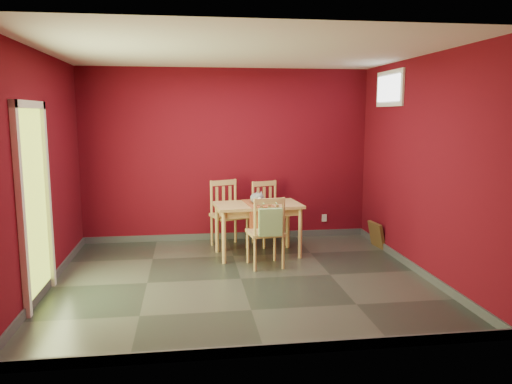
{
  "coord_description": "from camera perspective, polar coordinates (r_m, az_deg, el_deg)",
  "views": [
    {
      "loc": [
        -0.62,
        -5.83,
        1.99
      ],
      "look_at": [
        0.25,
        0.45,
        1.0
      ],
      "focal_mm": 35.0,
      "sensor_mm": 36.0,
      "label": 1
    }
  ],
  "objects": [
    {
      "name": "chair_far_left",
      "position": [
        7.56,
        -3.23,
        -2.42
      ],
      "size": [
        0.6,
        0.6,
        1.0
      ],
      "color": "tan",
      "rests_on": "ground"
    },
    {
      "name": "picture_frame",
      "position": [
        7.77,
        13.61,
        -4.78
      ],
      "size": [
        0.17,
        0.39,
        0.38
      ],
      "color": "brown",
      "rests_on": "ground"
    },
    {
      "name": "ground",
      "position": [
        6.2,
        -1.75,
        -9.87
      ],
      "size": [
        4.5,
        4.5,
        0.0
      ],
      "primitive_type": "plane",
      "color": "#2D342D",
      "rests_on": "ground"
    },
    {
      "name": "window",
      "position": [
        7.41,
        15.01,
        11.36
      ],
      "size": [
        0.05,
        0.9,
        0.5
      ],
      "color": "white",
      "rests_on": "room_shell"
    },
    {
      "name": "chair_far_right",
      "position": [
        7.71,
        1.43,
        -2.33
      ],
      "size": [
        0.57,
        0.57,
        0.96
      ],
      "color": "tan",
      "rests_on": "ground"
    },
    {
      "name": "cat",
      "position": [
        7.01,
        0.15,
        -0.49
      ],
      "size": [
        0.31,
        0.46,
        0.21
      ],
      "primitive_type": null,
      "rotation": [
        0.0,
        0.0,
        0.25
      ],
      "color": "slate",
      "rests_on": "table_runner"
    },
    {
      "name": "doorway",
      "position": [
        5.73,
        -24.07,
        -0.59
      ],
      "size": [
        0.06,
        1.01,
        2.13
      ],
      "color": "#B7D838",
      "rests_on": "ground"
    },
    {
      "name": "chair_near",
      "position": [
        6.53,
        1.17,
        -4.49
      ],
      "size": [
        0.49,
        0.49,
        0.94
      ],
      "color": "tan",
      "rests_on": "ground"
    },
    {
      "name": "room_shell",
      "position": [
        6.18,
        -1.75,
        -9.43
      ],
      "size": [
        4.5,
        4.5,
        4.5
      ],
      "color": "#560813",
      "rests_on": "ground"
    },
    {
      "name": "dining_table",
      "position": [
        7.03,
        0.2,
        -2.09
      ],
      "size": [
        1.26,
        0.81,
        0.75
      ],
      "color": "tan",
      "rests_on": "ground"
    },
    {
      "name": "table_runner",
      "position": [
        6.92,
        0.33,
        -1.93
      ],
      "size": [
        0.39,
        0.71,
        0.34
      ],
      "color": "#A04B29",
      "rests_on": "dining_table"
    },
    {
      "name": "outlet_plate",
      "position": [
        8.3,
        7.81,
        -2.96
      ],
      "size": [
        0.08,
        0.02,
        0.12
      ],
      "primitive_type": "cube",
      "color": "silver",
      "rests_on": "room_shell"
    },
    {
      "name": "tote_bag",
      "position": [
        6.28,
        1.65,
        -3.45
      ],
      "size": [
        0.29,
        0.18,
        0.42
      ],
      "color": "#80A66A",
      "rests_on": "chair_near"
    }
  ]
}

